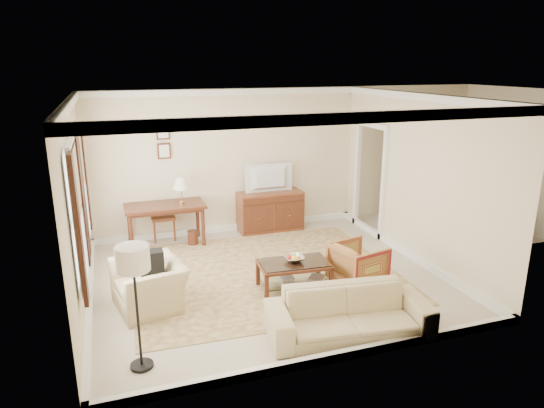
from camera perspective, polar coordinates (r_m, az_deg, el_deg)
room_shell at (r=7.32m, az=-0.73°, el=9.21°), size 5.51×5.01×2.91m
annex_bedroom at (r=10.94m, az=20.24°, el=-0.86°), size 3.00×2.70×2.90m
window_front at (r=6.48m, az=-21.94°, el=-1.26°), size 0.12×1.56×1.80m
window_rear at (r=8.02m, az=-21.49°, el=2.00°), size 0.12×1.56×1.80m
doorway at (r=10.03m, az=11.43°, el=2.70°), size 0.10×1.12×2.25m
rug at (r=8.16m, az=-0.94°, el=-8.09°), size 4.38×3.79×0.01m
writing_desk at (r=9.37m, az=-12.47°, el=-0.70°), size 1.48×0.74×0.81m
desk_chair at (r=9.75m, az=-12.76°, el=-1.13°), size 0.46×0.46×1.05m
desk_lamp at (r=9.31m, az=-10.61°, el=1.59°), size 0.32×0.32×0.50m
framed_prints at (r=9.54m, az=-12.65°, el=7.24°), size 0.25×0.04×0.68m
sideboard at (r=10.07m, az=-0.21°, el=-0.84°), size 1.33×0.51×0.82m
tv at (r=9.82m, az=-0.18°, el=4.07°), size 0.95×0.55×0.12m
coffee_table at (r=7.48m, az=2.61°, el=-7.58°), size 1.12×0.71×0.45m
fruit_bowl at (r=7.46m, az=2.63°, el=-6.33°), size 0.42×0.42×0.10m
book_a at (r=7.58m, az=0.84°, el=-8.66°), size 0.28×0.06×0.38m
book_b at (r=7.65m, az=4.45°, el=-8.47°), size 0.23×0.20×0.38m
striped_armchair at (r=7.76m, az=10.11°, el=-6.75°), size 0.82×0.85×0.74m
club_armchair at (r=7.15m, az=-14.28°, el=-8.40°), size 0.86×1.14×0.89m
backpack at (r=7.06m, az=-13.95°, el=-6.54°), size 0.35×0.39×0.40m
sofa at (r=6.35m, az=9.08°, el=-11.76°), size 2.14×0.88×0.81m
floor_lamp at (r=5.49m, az=-15.99°, el=-7.22°), size 0.37×0.37×1.49m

